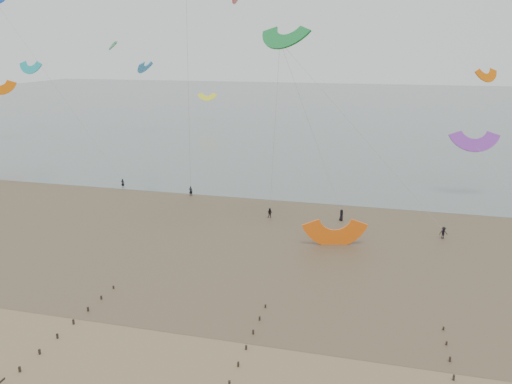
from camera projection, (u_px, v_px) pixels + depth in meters
ground at (189, 370)px, 43.06m from camera, size 500.00×500.00×0.00m
sea_and_shore at (247, 229)px, 76.03m from camera, size 500.00×665.00×0.03m
kitesurfer_lead at (191, 191)px, 92.75m from camera, size 0.71×0.49×1.89m
kitesurfers at (459, 215)px, 80.06m from camera, size 96.74×22.19×1.87m
grounded_kite at (334, 245)px, 70.20m from camera, size 8.84×7.67×4.16m
kites_airborne at (274, 66)px, 119.94m from camera, size 254.34×118.35×37.56m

